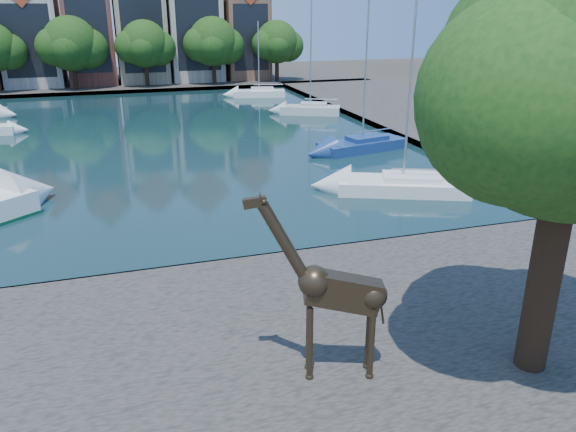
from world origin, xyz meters
name	(u,v)px	position (x,y,z in m)	size (l,w,h in m)	color
ground	(197,274)	(0.00, 0.00, 0.00)	(160.00, 160.00, 0.00)	#38332B
water_basin	(148,138)	(0.00, 24.00, 0.04)	(38.00, 50.00, 0.08)	black
near_quay	(238,380)	(0.00, -7.00, 0.25)	(50.00, 14.00, 0.50)	#4C4842
far_quay	(129,83)	(0.00, 56.00, 0.25)	(60.00, 16.00, 0.50)	#4C4842
right_quay	(438,117)	(25.00, 24.00, 0.25)	(14.00, 52.00, 0.50)	#4C4842
townhouse_west_inner	(30,25)	(-10.50, 55.99, 7.35)	(6.43, 9.18, 15.15)	beige
townhouse_center	(87,15)	(-4.00, 55.99, 8.36)	(5.44, 9.18, 16.93)	brown
townhouse_east_inner	(139,21)	(2.00, 55.99, 7.73)	(5.94, 9.18, 15.79)	tan
townhouse_east_mid	(192,17)	(8.50, 55.99, 8.10)	(6.43, 9.18, 16.65)	beige
townhouse_east_end	(243,25)	(15.00, 55.99, 7.11)	(5.44, 9.18, 14.43)	brown
far_tree_mid_west	(72,45)	(-5.89, 50.49, 5.29)	(7.80, 6.00, 8.00)	#332114
far_tree_mid_east	(145,45)	(2.10, 50.49, 5.13)	(7.02, 5.40, 7.52)	#332114
far_tree_east	(214,43)	(10.11, 50.49, 5.24)	(7.54, 5.80, 7.84)	#332114
far_tree_far_east	(278,43)	(18.09, 50.49, 5.08)	(6.76, 5.20, 7.36)	#332114
giraffe_statue	(333,291)	(2.30, -7.75, 2.89)	(3.36, 1.28, 4.87)	#332819
sailboat_right_a	(403,183)	(12.00, 6.33, 0.62)	(7.23, 4.84, 11.25)	white
sailboat_right_b	(362,142)	(13.82, 15.49, 0.64)	(6.55, 3.47, 12.15)	navy
sailboat_right_c	(310,108)	(15.00, 29.54, 0.68)	(5.70, 3.97, 10.43)	silver
sailboat_right_d	(259,92)	(13.24, 41.26, 0.61)	(5.87, 3.16, 7.87)	white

